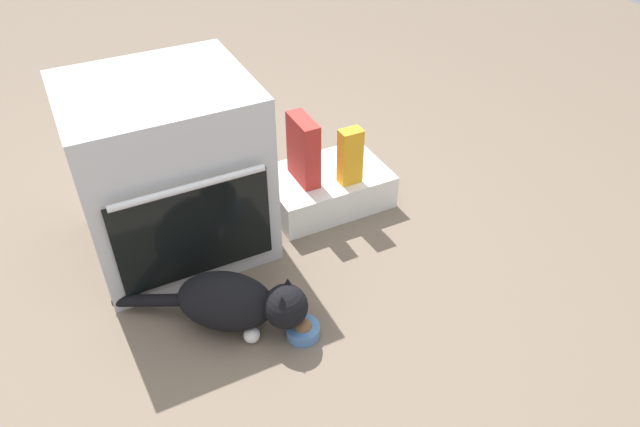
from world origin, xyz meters
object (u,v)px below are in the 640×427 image
cat (236,302)px  cereal_box (303,150)px  juice_carton (350,157)px  food_bowl (303,330)px  pantry_cabinet (326,187)px  oven (169,170)px  soda_can (345,155)px

cat → cereal_box: cereal_box is taller
juice_carton → food_bowl: bearing=-131.2°
pantry_cabinet → oven: bearing=177.3°
pantry_cabinet → cereal_box: 0.24m
pantry_cabinet → cereal_box: (-0.10, 0.00, 0.22)m
food_bowl → soda_can: (0.50, 0.63, 0.18)m
soda_can → cat: bearing=-143.9°
juice_carton → soda_can: size_ratio=2.00×
juice_carton → soda_can: juice_carton is taller
oven → juice_carton: size_ratio=2.83×
pantry_cabinet → food_bowl: pantry_cabinet is taller
juice_carton → oven: bearing=169.6°
juice_carton → soda_can: 0.12m
juice_carton → cereal_box: bearing=148.1°
food_bowl → soda_can: soda_can is taller
cat → oven: bearing=132.4°
oven → food_bowl: oven is taller
food_bowl → cat: 0.24m
food_bowl → cat: cat is taller
pantry_cabinet → cat: (-0.59, -0.49, 0.04)m
soda_can → cereal_box: bearing=179.9°
cat → soda_can: (0.68, 0.50, 0.10)m
juice_carton → pantry_cabinet: bearing=120.4°
oven → juice_carton: 0.71m
oven → food_bowl: bearing=-71.2°
oven → cat: size_ratio=1.17×
pantry_cabinet → food_bowl: 0.75m
oven → pantry_cabinet: size_ratio=1.34×
soda_can → juice_carton: bearing=-109.4°
oven → cereal_box: oven is taller
cereal_box → food_bowl: bearing=-115.9°
pantry_cabinet → cereal_box: bearing=178.5°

